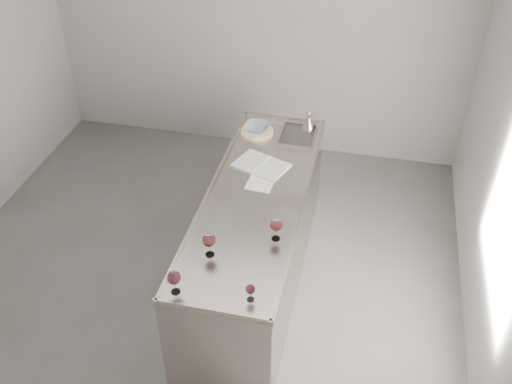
% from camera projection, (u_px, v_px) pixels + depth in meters
% --- Properties ---
extents(room_shell, '(4.54, 5.04, 2.84)m').
position_uv_depth(room_shell, '(177.00, 160.00, 3.99)').
color(room_shell, '#52504D').
rests_on(room_shell, ground).
extents(counter, '(0.77, 2.42, 0.97)m').
position_uv_depth(counter, '(256.00, 240.00, 4.70)').
color(counter, '#9E958D').
rests_on(counter, ground).
extents(wine_glass_left, '(0.09, 0.09, 0.17)m').
position_uv_depth(wine_glass_left, '(174.00, 278.00, 3.55)').
color(wine_glass_left, white).
rests_on(wine_glass_left, counter).
extents(wine_glass_middle, '(0.09, 0.09, 0.18)m').
position_uv_depth(wine_glass_middle, '(209.00, 241.00, 3.82)').
color(wine_glass_middle, white).
rests_on(wine_glass_middle, counter).
extents(wine_glass_right, '(0.09, 0.09, 0.18)m').
position_uv_depth(wine_glass_right, '(276.00, 225.00, 3.95)').
color(wine_glass_right, white).
rests_on(wine_glass_right, counter).
extents(wine_glass_small, '(0.06, 0.06, 0.12)m').
position_uv_depth(wine_glass_small, '(250.00, 290.00, 3.52)').
color(wine_glass_small, white).
rests_on(wine_glass_small, counter).
extents(notebook, '(0.50, 0.43, 0.02)m').
position_uv_depth(notebook, '(261.00, 165.00, 4.73)').
color(notebook, white).
rests_on(notebook, counter).
extents(loose_paper_top, '(0.22, 0.31, 0.00)m').
position_uv_depth(loose_paper_top, '(262.00, 180.00, 4.57)').
color(loose_paper_top, silver).
rests_on(loose_paper_top, counter).
extents(trivet, '(0.32, 0.32, 0.02)m').
position_uv_depth(trivet, '(257.00, 131.00, 5.15)').
color(trivet, beige).
rests_on(trivet, counter).
extents(ceramic_bowl, '(0.26, 0.26, 0.06)m').
position_uv_depth(ceramic_bowl, '(257.00, 128.00, 5.13)').
color(ceramic_bowl, gray).
rests_on(ceramic_bowl, trivet).
extents(wine_funnel, '(0.13, 0.13, 0.19)m').
position_uv_depth(wine_funnel, '(309.00, 123.00, 5.17)').
color(wine_funnel, gray).
rests_on(wine_funnel, counter).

